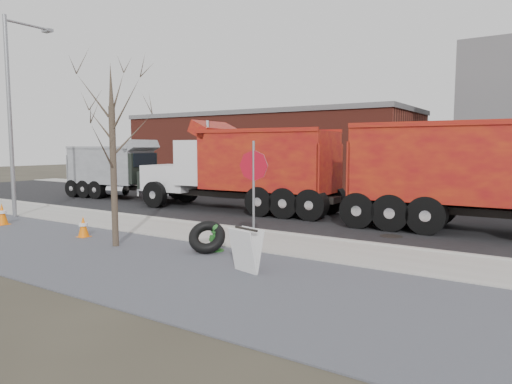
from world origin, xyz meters
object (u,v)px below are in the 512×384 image
Objects in this scene: dump_truck_red_a at (487,172)px; stop_sign at (254,178)px; dump_truck_red_b at (243,166)px; sandwich_board at (246,250)px; dump_truck_grey at (122,169)px; fire_hydrant at (216,239)px; truck_tire at (207,237)px.

stop_sign is at bearing -127.76° from dump_truck_red_a.
dump_truck_red_a is 9.77m from dump_truck_red_b.
dump_truck_grey is at bearing 163.04° from sandwich_board.
fire_hydrant is at bearing 115.64° from dump_truck_red_b.
dump_truck_red_a is (3.94, 8.17, 1.52)m from sandwich_board.
dump_truck_red_a is at bearing 78.65° from sandwich_board.
dump_truck_red_b is (-5.83, 8.29, 1.48)m from sandwich_board.
dump_truck_red_b is at bearing 177.62° from dump_truck_red_a.
dump_truck_grey is (-12.33, 7.67, 1.18)m from truck_tire.
stop_sign is at bearing 24.54° from truck_tire.
dump_truck_red_b is at bearing 117.85° from truck_tire.
fire_hydrant is 14.57m from dump_truck_grey.
fire_hydrant is 0.26× the size of stop_sign.
dump_truck_red_b is at bearing 139.50° from sandwich_board.
dump_truck_grey is at bearing 154.84° from fire_hydrant.
stop_sign is 8.34m from dump_truck_red_b.
truck_tire is (-0.13, -0.23, 0.09)m from fire_hydrant.
dump_truck_red_a is at bearing 55.40° from fire_hydrant.
dump_truck_red_a is at bearing -7.88° from dump_truck_grey.
fire_hydrant is at bearing 60.04° from truck_tire.
sandwich_board is at bearing 121.30° from dump_truck_red_b.
dump_truck_red_a is 1.06× the size of dump_truck_red_b.
sandwich_board is 0.10× the size of dump_truck_red_a.
fire_hydrant is at bearing -131.94° from dump_truck_red_a.
dump_truck_red_b is at bearing -9.11° from dump_truck_grey.
sandwich_board is 16.84m from dump_truck_grey.
sandwich_board reaches higher than truck_tire.
truck_tire is 8.32m from dump_truck_red_b.
dump_truck_red_a is (4.79, 6.57, 0.02)m from stop_sign.
dump_truck_grey is at bearing -6.83° from dump_truck_red_b.
truck_tire is at bearing -131.65° from dump_truck_red_a.
sandwich_board is 0.11× the size of dump_truck_red_b.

